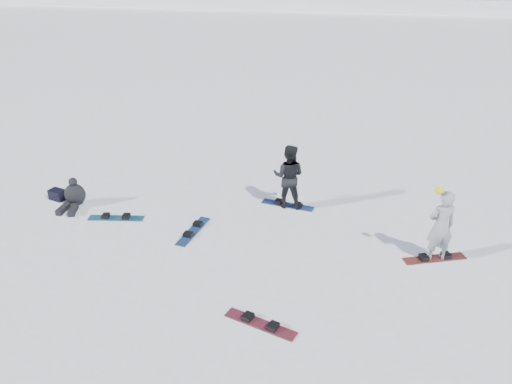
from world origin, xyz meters
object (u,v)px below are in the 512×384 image
(seated_rider, at_px, (74,195))
(snowboard_loose_c, at_px, (116,218))
(snowboarder_woman, at_px, (441,226))
(snowboarder_man, at_px, (289,176))
(snowboard_loose_a, at_px, (193,231))
(snowboard_loose_b, at_px, (260,324))
(gear_bag, at_px, (57,195))

(seated_rider, height_order, snowboard_loose_c, seated_rider)
(snowboarder_woman, height_order, snowboarder_man, snowboarder_woman)
(snowboard_loose_c, xyz_separation_m, snowboard_loose_a, (2.25, -0.25, 0.00))
(snowboarder_woman, height_order, snowboard_loose_b, snowboarder_woman)
(seated_rider, bearing_deg, snowboarder_woman, -13.03)
(snowboarder_woman, distance_m, gear_bag, 10.45)
(snowboarder_man, bearing_deg, snowboard_loose_a, 44.16)
(snowboarder_man, bearing_deg, seated_rider, 14.46)
(seated_rider, bearing_deg, snowboard_loose_a, -19.30)
(gear_bag, distance_m, snowboard_loose_b, 7.92)
(snowboarder_man, distance_m, snowboard_loose_b, 5.10)
(snowboarder_man, xyz_separation_m, snowboard_loose_a, (-2.19, -1.90, -0.90))
(snowboard_loose_c, distance_m, snowboard_loose_a, 2.26)
(gear_bag, distance_m, snowboard_loose_a, 4.52)
(seated_rider, height_order, gear_bag, seated_rider)
(snowboarder_woman, xyz_separation_m, snowboard_loose_b, (-3.60, -3.02, -0.89))
(snowboard_loose_c, height_order, snowboard_loose_a, same)
(snowboard_loose_b, bearing_deg, seated_rider, 165.72)
(snowboard_loose_b, distance_m, snowboard_loose_c, 5.71)
(gear_bag, relative_size, snowboard_loose_c, 0.30)
(snowboard_loose_b, height_order, snowboard_loose_a, same)
(gear_bag, height_order, snowboard_loose_a, gear_bag)
(snowboarder_man, height_order, snowboard_loose_b, snowboarder_man)
(snowboard_loose_c, bearing_deg, gear_bag, 152.03)
(seated_rider, bearing_deg, snowboarder_man, 3.05)
(snowboard_loose_c, bearing_deg, seated_rider, 152.56)
(snowboarder_woman, relative_size, snowboard_loose_a, 1.29)
(seated_rider, height_order, snowboard_loose_b, seated_rider)
(snowboarder_woman, height_order, snowboard_loose_a, snowboarder_woman)
(gear_bag, distance_m, snowboard_loose_c, 2.29)
(snowboarder_woman, distance_m, snowboarder_man, 4.26)
(seated_rider, xyz_separation_m, snowboard_loose_b, (6.07, -3.85, -0.31))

